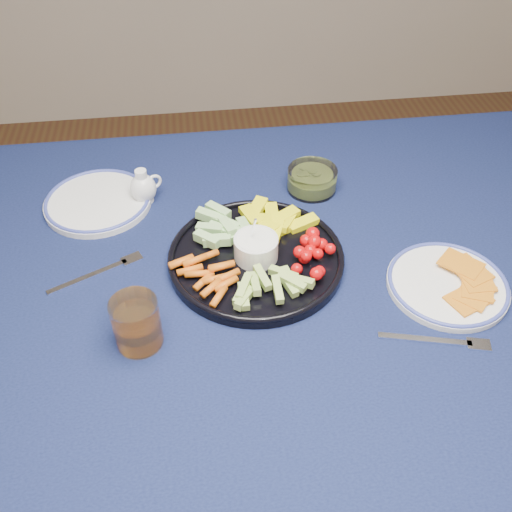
{
  "coord_description": "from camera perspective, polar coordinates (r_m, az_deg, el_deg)",
  "views": [
    {
      "loc": [
        -0.18,
        -0.73,
        1.5
      ],
      "look_at": [
        -0.08,
        0.04,
        0.76
      ],
      "focal_mm": 40.0,
      "sensor_mm": 36.0,
      "label": 1
    }
  ],
  "objects": [
    {
      "name": "dining_table",
      "position": [
        1.13,
        4.25,
        -5.04
      ],
      "size": [
        1.67,
        1.07,
        0.75
      ],
      "color": "#51301B",
      "rests_on": "ground"
    },
    {
      "name": "fork_left",
      "position": [
        1.1,
        -14.98,
        -1.41
      ],
      "size": [
        0.17,
        0.1,
        0.0
      ],
      "color": "white",
      "rests_on": "dining_table"
    },
    {
      "name": "fork_right",
      "position": [
        1.0,
        18.25,
        -8.12
      ],
      "size": [
        0.18,
        0.06,
        0.0
      ],
      "color": "white",
      "rests_on": "dining_table"
    },
    {
      "name": "side_plate_extra",
      "position": [
        1.26,
        -15.54,
        5.29
      ],
      "size": [
        0.22,
        0.22,
        0.02
      ],
      "color": "white",
      "rests_on": "dining_table"
    },
    {
      "name": "crudite_platter",
      "position": [
        1.07,
        -0.11,
        0.16
      ],
      "size": [
        0.33,
        0.33,
        0.11
      ],
      "color": "black",
      "rests_on": "dining_table"
    },
    {
      "name": "juice_tumbler",
      "position": [
        0.95,
        -11.8,
        -6.8
      ],
      "size": [
        0.08,
        0.08,
        0.09
      ],
      "color": "white",
      "rests_on": "dining_table"
    },
    {
      "name": "creamer_pitcher",
      "position": [
        1.24,
        -11.18,
        6.72
      ],
      "size": [
        0.07,
        0.06,
        0.08
      ],
      "color": "white",
      "rests_on": "dining_table"
    },
    {
      "name": "pickle_bowl",
      "position": [
        1.26,
        5.62,
        7.54
      ],
      "size": [
        0.11,
        0.11,
        0.05
      ],
      "color": "white",
      "rests_on": "dining_table"
    },
    {
      "name": "cheese_plate",
      "position": [
        1.09,
        18.63,
        -2.57
      ],
      "size": [
        0.22,
        0.22,
        0.03
      ],
      "color": "white",
      "rests_on": "dining_table"
    }
  ]
}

